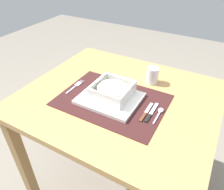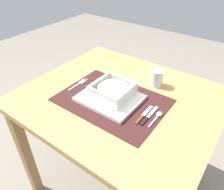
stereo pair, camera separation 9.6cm
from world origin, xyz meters
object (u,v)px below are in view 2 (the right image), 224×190
(dining_table, at_px, (120,113))
(bread_knife, at_px, (143,116))
(fork, at_px, (80,83))
(butter_knife, at_px, (148,116))
(drinking_glass, at_px, (157,79))
(spoon, at_px, (158,116))
(porridge_bowl, at_px, (113,91))

(dining_table, bearing_deg, bread_knife, -22.76)
(fork, relative_size, butter_knife, 0.98)
(fork, xyz_separation_m, bread_knife, (0.38, -0.03, 0.00))
(bread_knife, bearing_deg, dining_table, 159.77)
(bread_knife, bearing_deg, drinking_glass, 107.33)
(dining_table, distance_m, butter_knife, 0.22)
(spoon, height_order, bread_knife, spoon)
(porridge_bowl, distance_m, drinking_glass, 0.25)
(butter_knife, bearing_deg, fork, 173.46)
(spoon, xyz_separation_m, butter_knife, (-0.03, -0.03, -0.00))
(porridge_bowl, height_order, fork, porridge_bowl)
(porridge_bowl, relative_size, fork, 1.22)
(dining_table, relative_size, porridge_bowl, 5.40)
(dining_table, height_order, bread_knife, bread_knife)
(fork, bearing_deg, bread_knife, -4.93)
(butter_knife, bearing_deg, bread_knife, -161.45)
(dining_table, xyz_separation_m, porridge_bowl, (-0.02, -0.04, 0.15))
(spoon, relative_size, butter_knife, 0.78)
(porridge_bowl, bearing_deg, fork, -179.79)
(spoon, distance_m, bread_knife, 0.06)
(dining_table, bearing_deg, fork, -169.83)
(fork, bearing_deg, dining_table, 9.41)
(fork, relative_size, spoon, 1.26)
(fork, xyz_separation_m, butter_knife, (0.40, -0.02, 0.00))
(dining_table, bearing_deg, butter_knife, -18.00)
(dining_table, xyz_separation_m, fork, (-0.22, -0.04, 0.11))
(drinking_glass, bearing_deg, dining_table, -117.65)
(bread_knife, bearing_deg, butter_knife, 24.87)
(fork, bearing_deg, drinking_glass, 34.21)
(dining_table, height_order, fork, fork)
(dining_table, height_order, drinking_glass, drinking_glass)
(spoon, bearing_deg, porridge_bowl, -174.42)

